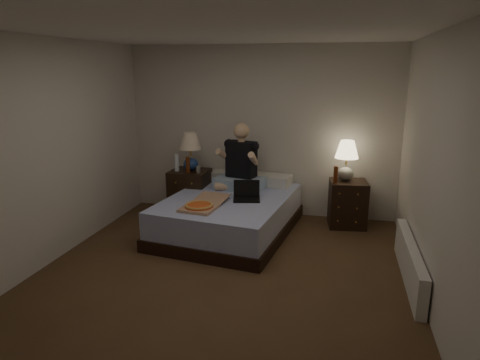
% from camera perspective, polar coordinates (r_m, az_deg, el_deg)
% --- Properties ---
extents(floor, '(4.00, 4.50, 0.00)m').
position_cam_1_polar(floor, '(4.66, -2.59, -12.95)').
color(floor, brown).
rests_on(floor, ground).
extents(ceiling, '(4.00, 4.50, 0.00)m').
position_cam_1_polar(ceiling, '(4.14, -3.00, 19.39)').
color(ceiling, white).
rests_on(ceiling, ground).
extents(wall_back, '(4.00, 0.00, 2.50)m').
position_cam_1_polar(wall_back, '(6.39, 2.77, 6.46)').
color(wall_back, beige).
rests_on(wall_back, ground).
extents(wall_front, '(4.00, 0.00, 2.50)m').
position_cam_1_polar(wall_front, '(2.25, -18.86, -9.89)').
color(wall_front, beige).
rests_on(wall_front, ground).
extents(wall_left, '(0.00, 4.50, 2.50)m').
position_cam_1_polar(wall_left, '(5.14, -24.79, 3.13)').
color(wall_left, beige).
rests_on(wall_left, ground).
extents(wall_right, '(0.00, 4.50, 2.50)m').
position_cam_1_polar(wall_right, '(4.16, 24.76, 0.71)').
color(wall_right, beige).
rests_on(wall_right, ground).
extents(bed, '(1.75, 2.18, 0.50)m').
position_cam_1_polar(bed, '(5.78, -1.45, -4.63)').
color(bed, '#6173C3').
rests_on(bed, floor).
extents(nightstand_left, '(0.56, 0.50, 0.71)m').
position_cam_1_polar(nightstand_left, '(6.40, -6.66, -1.82)').
color(nightstand_left, black).
rests_on(nightstand_left, floor).
extents(nightstand_right, '(0.55, 0.51, 0.65)m').
position_cam_1_polar(nightstand_right, '(6.17, 14.14, -3.08)').
color(nightstand_right, black).
rests_on(nightstand_right, floor).
extents(lamp_left, '(0.36, 0.36, 0.56)m').
position_cam_1_polar(lamp_left, '(6.25, -6.61, 3.77)').
color(lamp_left, navy).
rests_on(lamp_left, nightstand_left).
extents(lamp_right, '(0.34, 0.34, 0.56)m').
position_cam_1_polar(lamp_right, '(6.06, 13.99, 2.51)').
color(lamp_right, gray).
rests_on(lamp_right, nightstand_right).
extents(water_bottle, '(0.07, 0.07, 0.25)m').
position_cam_1_polar(water_bottle, '(6.27, -8.43, 2.30)').
color(water_bottle, silver).
rests_on(water_bottle, nightstand_left).
extents(soda_can, '(0.07, 0.07, 0.10)m').
position_cam_1_polar(soda_can, '(6.13, -5.60, 1.39)').
color(soda_can, beige).
rests_on(soda_can, nightstand_left).
extents(beer_bottle_left, '(0.06, 0.06, 0.23)m').
position_cam_1_polar(beer_bottle_left, '(6.16, -6.96, 2.03)').
color(beer_bottle_left, '#5F290D').
rests_on(beer_bottle_left, nightstand_left).
extents(beer_bottle_right, '(0.06, 0.06, 0.23)m').
position_cam_1_polar(beer_bottle_right, '(5.93, 12.63, 0.70)').
color(beer_bottle_right, '#63280E').
rests_on(beer_bottle_right, nightstand_right).
extents(person, '(0.77, 0.67, 0.93)m').
position_cam_1_polar(person, '(5.98, -0.04, 3.14)').
color(person, black).
rests_on(person, bed).
extents(laptop, '(0.39, 0.35, 0.24)m').
position_cam_1_polar(laptop, '(5.52, 0.89, -1.54)').
color(laptop, black).
rests_on(laptop, bed).
extents(pizza_box, '(0.49, 0.80, 0.08)m').
position_cam_1_polar(pizza_box, '(5.21, -5.50, -3.52)').
color(pizza_box, tan).
rests_on(pizza_box, bed).
extents(radiator, '(0.10, 1.60, 0.40)m').
position_cam_1_polar(radiator, '(4.86, 21.68, -10.17)').
color(radiator, silver).
rests_on(radiator, floor).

